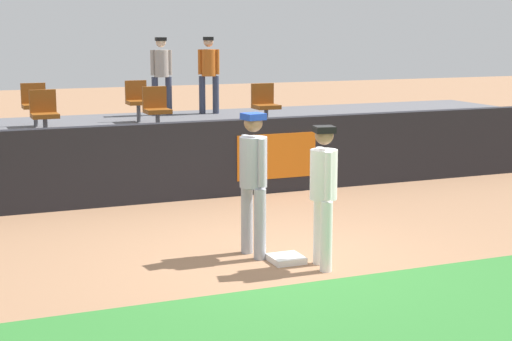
# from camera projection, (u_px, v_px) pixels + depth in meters

# --- Properties ---
(ground_plane) EXTENTS (60.00, 60.00, 0.00)m
(ground_plane) POSITION_uv_depth(u_px,v_px,m) (278.00, 260.00, 10.07)
(ground_plane) COLOR #936B4C
(grass_foreground_strip) EXTENTS (18.00, 2.80, 0.01)m
(grass_foreground_strip) POSITION_uv_depth(u_px,v_px,m) (374.00, 323.00, 7.91)
(grass_foreground_strip) COLOR #2D722D
(grass_foreground_strip) RESTS_ON ground_plane
(first_base) EXTENTS (0.40, 0.40, 0.08)m
(first_base) POSITION_uv_depth(u_px,v_px,m) (286.00, 259.00, 9.97)
(first_base) COLOR white
(first_base) RESTS_ON ground_plane
(player_fielder_home) EXTENTS (0.41, 0.53, 1.74)m
(player_fielder_home) POSITION_uv_depth(u_px,v_px,m) (324.00, 187.00, 9.58)
(player_fielder_home) COLOR white
(player_fielder_home) RESTS_ON ground_plane
(player_runner_visitor) EXTENTS (0.40, 0.51, 1.84)m
(player_runner_visitor) POSITION_uv_depth(u_px,v_px,m) (253.00, 174.00, 10.05)
(player_runner_visitor) COLOR #9EA3AD
(player_runner_visitor) RESTS_ON ground_plane
(field_wall) EXTENTS (18.00, 0.26, 1.33)m
(field_wall) POSITION_uv_depth(u_px,v_px,m) (186.00, 161.00, 13.51)
(field_wall) COLOR black
(field_wall) RESTS_ON ground_plane
(bleacher_platform) EXTENTS (18.00, 4.80, 0.98)m
(bleacher_platform) POSITION_uv_depth(u_px,v_px,m) (147.00, 150.00, 15.88)
(bleacher_platform) COLOR #59595E
(bleacher_platform) RESTS_ON ground_plane
(seat_back_center) EXTENTS (0.44, 0.44, 0.84)m
(seat_back_center) POSITION_uv_depth(u_px,v_px,m) (137.00, 99.00, 16.32)
(seat_back_center) COLOR #4C4C51
(seat_back_center) RESTS_ON bleacher_platform
(seat_front_center) EXTENTS (0.45, 0.44, 0.84)m
(seat_front_center) POSITION_uv_depth(u_px,v_px,m) (156.00, 107.00, 14.65)
(seat_front_center) COLOR #4C4C51
(seat_front_center) RESTS_ON bleacher_platform
(seat_back_left) EXTENTS (0.47, 0.44, 0.84)m
(seat_back_left) POSITION_uv_depth(u_px,v_px,m) (34.00, 102.00, 15.55)
(seat_back_left) COLOR #4C4C51
(seat_back_left) RESTS_ON bleacher_platform
(seat_front_left) EXTENTS (0.46, 0.44, 0.84)m
(seat_front_left) POSITION_uv_depth(u_px,v_px,m) (44.00, 111.00, 13.89)
(seat_front_left) COLOR #4C4C51
(seat_front_left) RESTS_ON bleacher_platform
(seat_front_right) EXTENTS (0.46, 0.44, 0.84)m
(seat_front_right) POSITION_uv_depth(u_px,v_px,m) (265.00, 103.00, 15.46)
(seat_front_right) COLOR #4C4C51
(seat_front_right) RESTS_ON bleacher_platform
(spectator_capped) EXTENTS (0.47, 0.36, 1.70)m
(spectator_capped) POSITION_uv_depth(u_px,v_px,m) (161.00, 70.00, 17.52)
(spectator_capped) COLOR #33384C
(spectator_capped) RESTS_ON bleacher_platform
(spectator_casual) EXTENTS (0.45, 0.42, 1.71)m
(spectator_casual) POSITION_uv_depth(u_px,v_px,m) (209.00, 69.00, 17.78)
(spectator_casual) COLOR #33384C
(spectator_casual) RESTS_ON bleacher_platform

